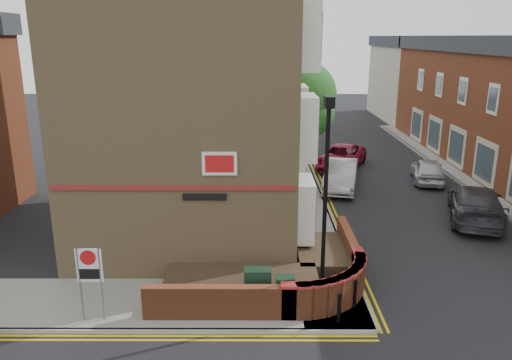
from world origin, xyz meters
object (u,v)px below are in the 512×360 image
object	(u,v)px
zone_sign	(90,271)
lamppost	(325,206)
silver_car_near	(341,175)
utility_cabinet_large	(258,287)

from	to	relation	value
zone_sign	lamppost	bearing A→B (deg)	6.07
silver_car_near	zone_sign	bearing A→B (deg)	-111.93
zone_sign	silver_car_near	xyz separation A→B (m)	(9.17, 13.17, -0.88)
lamppost	utility_cabinet_large	size ratio (longest dim) A/B	5.25
lamppost	silver_car_near	distance (m)	12.99
lamppost	silver_car_near	world-z (taller)	lamppost
silver_car_near	utility_cabinet_large	bearing A→B (deg)	-96.96
zone_sign	silver_car_near	bearing A→B (deg)	55.16
zone_sign	silver_car_near	distance (m)	16.07
zone_sign	silver_car_near	world-z (taller)	zone_sign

